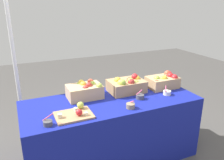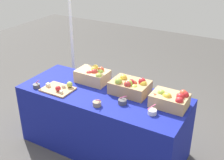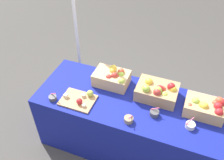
# 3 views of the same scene
# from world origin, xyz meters

# --- Properties ---
(ground_plane) EXTENTS (10.00, 10.00, 0.00)m
(ground_plane) POSITION_xyz_m (0.00, 0.00, 0.00)
(ground_plane) COLOR #474442
(table) EXTENTS (1.90, 0.76, 0.74)m
(table) POSITION_xyz_m (0.00, 0.00, 0.37)
(table) COLOR navy
(table) RESTS_ON ground_plane
(apple_crate_left) EXTENTS (0.36, 0.26, 0.19)m
(apple_crate_left) POSITION_xyz_m (0.74, 0.10, 0.82)
(apple_crate_left) COLOR tan
(apple_crate_left) RESTS_ON table
(apple_crate_middle) EXTENTS (0.41, 0.29, 0.20)m
(apple_crate_middle) POSITION_xyz_m (0.26, 0.14, 0.83)
(apple_crate_middle) COLOR tan
(apple_crate_middle) RESTS_ON table
(apple_crate_right) EXTENTS (0.37, 0.25, 0.19)m
(apple_crate_right) POSITION_xyz_m (-0.24, 0.18, 0.83)
(apple_crate_right) COLOR tan
(apple_crate_right) RESTS_ON table
(cutting_board_front) EXTENTS (0.34, 0.26, 0.09)m
(cutting_board_front) POSITION_xyz_m (-0.45, -0.19, 0.76)
(cutting_board_front) COLOR tan
(cutting_board_front) RESTS_ON table
(sample_bowl_near) EXTENTS (0.09, 0.09, 0.10)m
(sample_bowl_near) POSITION_xyz_m (0.30, -0.10, 0.77)
(sample_bowl_near) COLOR #4C4C51
(sample_bowl_near) RESTS_ON table
(sample_bowl_mid) EXTENTS (0.09, 0.09, 0.10)m
(sample_bowl_mid) POSITION_xyz_m (0.64, -0.12, 0.77)
(sample_bowl_mid) COLOR silver
(sample_bowl_mid) RESTS_ON table
(sample_bowl_far) EXTENTS (0.09, 0.09, 0.10)m
(sample_bowl_far) POSITION_xyz_m (0.09, -0.26, 0.77)
(sample_bowl_far) COLOR gray
(sample_bowl_far) RESTS_ON table
(sample_bowl_extra) EXTENTS (0.09, 0.08, 0.11)m
(sample_bowl_extra) POSITION_xyz_m (-0.72, -0.27, 0.76)
(sample_bowl_extra) COLOR #4C4C51
(sample_bowl_extra) RESTS_ON table
(tent_pole) EXTENTS (0.04, 0.04, 2.06)m
(tent_pole) POSITION_xyz_m (-0.91, 0.67, 1.03)
(tent_pole) COLOR white
(tent_pole) RESTS_ON ground_plane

